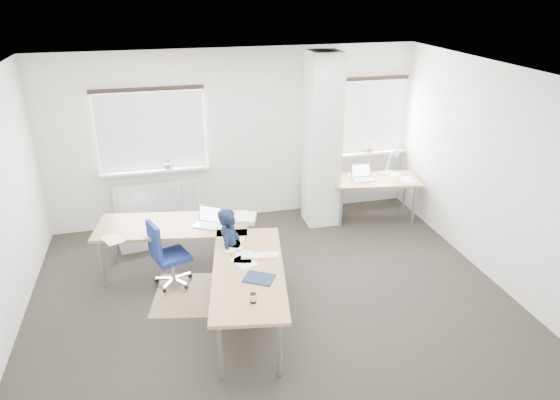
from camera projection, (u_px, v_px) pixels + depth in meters
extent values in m
plane|color=black|center=(271.00, 296.00, 6.41)|extent=(6.00, 6.00, 0.00)
cube|color=beige|center=(235.00, 137.00, 8.06)|extent=(6.00, 0.04, 2.80)
cube|color=beige|center=(347.00, 329.00, 3.63)|extent=(6.00, 0.04, 2.80)
cube|color=beige|center=(493.00, 174.00, 6.51)|extent=(0.04, 5.00, 2.80)
cube|color=white|center=(269.00, 76.00, 5.28)|extent=(6.00, 5.00, 0.04)
cube|color=beige|center=(322.00, 141.00, 7.87)|extent=(0.50, 0.50, 2.78)
cube|color=white|center=(151.00, 131.00, 7.66)|extent=(1.60, 0.04, 1.20)
cube|color=silver|center=(151.00, 132.00, 7.63)|extent=(1.60, 0.02, 1.20)
cube|color=white|center=(156.00, 170.00, 7.85)|extent=(1.70, 0.20, 0.04)
cube|color=white|center=(369.00, 116.00, 8.46)|extent=(1.20, 0.04, 1.20)
cube|color=silver|center=(370.00, 117.00, 8.43)|extent=(1.20, 0.02, 1.20)
cube|color=white|center=(368.00, 152.00, 8.65)|extent=(1.30, 0.20, 0.04)
cube|color=white|center=(159.00, 200.00, 8.09)|extent=(1.40, 0.10, 0.60)
cylinder|color=#793C85|center=(168.00, 166.00, 7.86)|extent=(0.12, 0.12, 0.08)
imported|color=#2C6B2B|center=(168.00, 163.00, 7.84)|extent=(0.09, 0.06, 0.17)
cylinder|color=#9E4B3C|center=(369.00, 150.00, 8.61)|extent=(0.12, 0.12, 0.08)
imported|color=#2C6B2B|center=(369.00, 147.00, 8.59)|extent=(0.09, 0.07, 0.17)
cube|color=olive|center=(201.00, 294.00, 6.45)|extent=(1.35, 1.21, 0.01)
cube|color=white|center=(136.00, 237.00, 7.55)|extent=(0.56, 0.43, 0.31)
cube|color=#946240|center=(172.00, 226.00, 6.68)|extent=(2.11, 1.14, 0.04)
cube|color=#946240|center=(248.00, 270.00, 5.65)|extent=(1.14, 2.11, 0.04)
cylinder|color=#9C9BA1|center=(102.00, 263.00, 6.50)|extent=(0.05, 0.05, 0.69)
cylinder|color=#9C9BA1|center=(113.00, 241.00, 7.04)|extent=(0.05, 0.05, 0.69)
cylinder|color=#9C9BA1|center=(241.00, 237.00, 7.16)|extent=(0.05, 0.05, 0.69)
cylinder|color=#9C9BA1|center=(220.00, 351.00, 4.96)|extent=(0.05, 0.05, 0.69)
cylinder|color=#9C9BA1|center=(280.00, 348.00, 5.00)|extent=(0.05, 0.05, 0.69)
cylinder|color=#9C9BA1|center=(271.00, 257.00, 6.64)|extent=(0.05, 0.05, 0.69)
cube|color=#B7B7BC|center=(207.00, 225.00, 6.64)|extent=(0.40, 0.37, 0.01)
cube|color=#B7B7BC|center=(210.00, 214.00, 6.69)|extent=(0.30, 0.21, 0.22)
cube|color=silver|center=(210.00, 214.00, 6.69)|extent=(0.26, 0.18, 0.19)
cube|color=white|center=(260.00, 255.00, 5.90)|extent=(0.46, 0.22, 0.02)
cube|color=#15213B|center=(259.00, 278.00, 5.46)|extent=(0.40, 0.37, 0.01)
cube|color=silver|center=(239.00, 218.00, 6.76)|extent=(0.52, 0.44, 0.07)
imported|color=white|center=(228.00, 242.00, 6.17)|extent=(0.08, 0.08, 0.07)
cylinder|color=silver|center=(253.00, 298.00, 5.04)|extent=(0.07, 0.07, 0.10)
cube|color=#946240|center=(376.00, 180.00, 8.21)|extent=(1.50, 0.93, 0.04)
cylinder|color=#9C9BA1|center=(341.00, 207.00, 8.09)|extent=(0.05, 0.05, 0.69)
cylinder|color=#9C9BA1|center=(414.00, 205.00, 8.17)|extent=(0.05, 0.05, 0.69)
cylinder|color=#9C9BA1|center=(336.00, 195.00, 8.55)|extent=(0.05, 0.05, 0.69)
cylinder|color=#9C9BA1|center=(405.00, 193.00, 8.62)|extent=(0.05, 0.05, 0.69)
cube|color=#B7B7BC|center=(363.00, 179.00, 8.16)|extent=(0.34, 0.25, 0.01)
cube|color=#B7B7BC|center=(361.00, 170.00, 8.22)|extent=(0.33, 0.06, 0.22)
cube|color=silver|center=(361.00, 170.00, 8.22)|extent=(0.29, 0.05, 0.19)
cylinder|color=white|center=(388.00, 172.00, 8.44)|extent=(0.10, 0.10, 0.02)
cylinder|color=white|center=(389.00, 162.00, 8.36)|extent=(0.02, 0.16, 0.38)
cylinder|color=white|center=(393.00, 151.00, 8.17)|extent=(0.02, 0.29, 0.13)
cone|color=white|center=(397.00, 155.00, 8.05)|extent=(0.14, 0.16, 0.17)
cube|color=navy|center=(172.00, 256.00, 6.52)|extent=(0.53, 0.53, 0.07)
cube|color=navy|center=(154.00, 240.00, 6.29)|extent=(0.18, 0.35, 0.45)
cylinder|color=silver|center=(173.00, 268.00, 6.59)|extent=(0.05, 0.05, 0.31)
cylinder|color=black|center=(190.00, 276.00, 6.80)|extent=(0.06, 0.04, 0.05)
cylinder|color=black|center=(172.00, 272.00, 6.88)|extent=(0.03, 0.06, 0.05)
cylinder|color=black|center=(157.00, 281.00, 6.68)|extent=(0.06, 0.04, 0.05)
cylinder|color=black|center=(165.00, 290.00, 6.48)|extent=(0.05, 0.06, 0.05)
cylinder|color=black|center=(186.00, 287.00, 6.55)|extent=(0.05, 0.06, 0.05)
imported|color=black|center=(231.00, 253.00, 6.24)|extent=(0.45, 0.52, 1.20)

